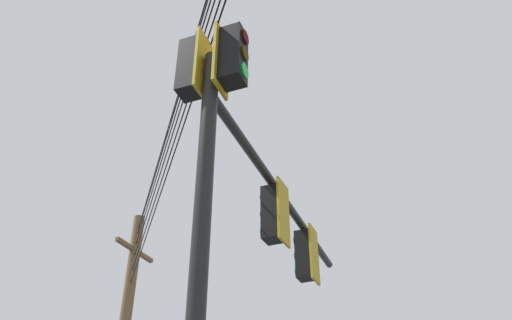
{
  "coord_description": "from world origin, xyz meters",
  "views": [
    {
      "loc": [
        -3.48,
        3.32,
        1.62
      ],
      "look_at": [
        1.13,
        -1.18,
        5.88
      ],
      "focal_mm": 36.19,
      "sensor_mm": 36.0,
      "label": 1
    }
  ],
  "objects": [
    {
      "name": "signal_mast_assembly",
      "position": [
        0.99,
        -0.89,
        5.02
      ],
      "size": [
        3.04,
        5.82,
        6.95
      ],
      "color": "black",
      "rests_on": "ground"
    }
  ]
}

